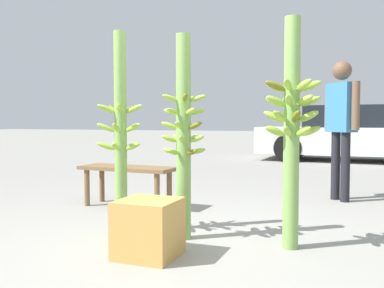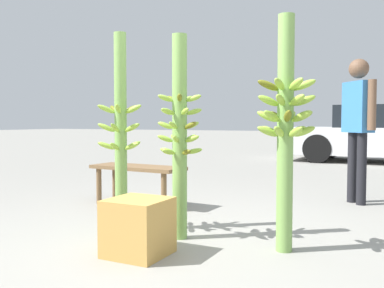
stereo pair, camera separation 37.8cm
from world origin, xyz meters
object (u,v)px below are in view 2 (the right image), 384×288
banana_stalk_left (121,132)px  produce_crate (138,227)px  vendor_person (358,116)px  market_bench (137,173)px  banana_stalk_center (180,135)px  banana_stalk_right (285,126)px

banana_stalk_left → produce_crate: 0.99m
vendor_person → market_bench: (-2.22, -1.25, -0.64)m
vendor_person → produce_crate: bearing=115.1°
banana_stalk_center → banana_stalk_right: size_ratio=0.96×
banana_stalk_center → banana_stalk_right: 0.86m
banana_stalk_left → banana_stalk_center: bearing=1.2°
market_bench → produce_crate: 1.84m
banana_stalk_left → banana_stalk_right: (1.43, 0.05, 0.06)m
market_bench → produce_crate: size_ratio=2.77×
banana_stalk_center → vendor_person: 2.52m
banana_stalk_right → produce_crate: banana_stalk_right is taller
banana_stalk_center → produce_crate: bearing=-96.1°
vendor_person → market_bench: bearing=77.8°
banana_stalk_center → produce_crate: banana_stalk_center is taller
banana_stalk_right → market_bench: banana_stalk_right is taller
banana_stalk_left → market_bench: bearing=116.8°
market_bench → banana_stalk_right: bearing=-23.0°
banana_stalk_center → produce_crate: (-0.06, -0.52, -0.64)m
banana_stalk_right → vendor_person: (0.28, 2.20, 0.09)m
banana_stalk_center → banana_stalk_right: (0.85, 0.04, 0.08)m
banana_stalk_center → banana_stalk_right: bearing=2.8°
banana_stalk_center → market_bench: 1.54m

